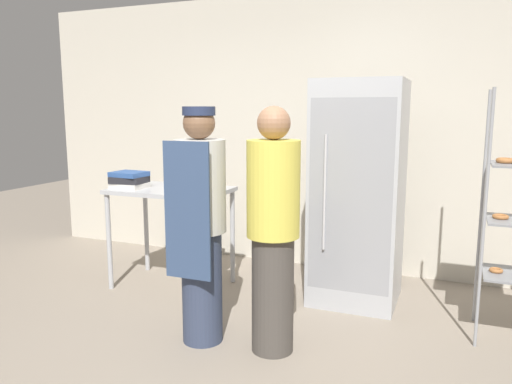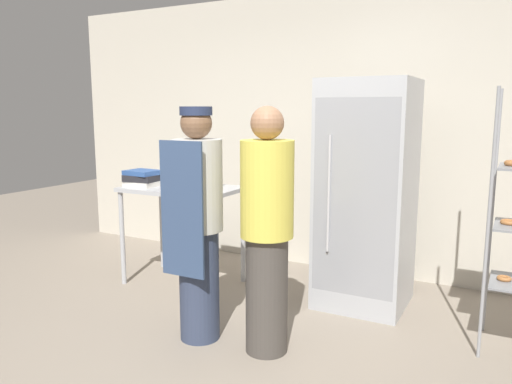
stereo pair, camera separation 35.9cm
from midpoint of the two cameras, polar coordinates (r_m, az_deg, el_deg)
ground_plane at (r=3.32m, az=-2.19°, el=-19.41°), size 14.00×14.00×0.00m
back_wall at (r=5.06m, az=11.06°, el=6.60°), size 6.40×0.12×2.73m
refrigerator at (r=4.17m, az=14.91°, el=-0.33°), size 0.70×0.73×1.84m
prep_counter at (r=4.57m, az=-6.23°, el=-0.89°), size 1.03×0.65×0.90m
donut_box at (r=4.49m, az=-3.92°, el=1.06°), size 0.28×0.21×0.25m
blender_pitcher at (r=4.75m, az=-5.93°, el=2.40°), size 0.14×0.14×0.27m
binder_stack at (r=4.64m, az=-10.70°, el=1.55°), size 0.30×0.26×0.15m
person_baker at (r=3.41m, az=-3.71°, el=-3.44°), size 0.34×0.36×1.62m
person_customer at (r=3.23m, az=4.44°, el=-4.44°), size 0.34×0.34×1.63m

